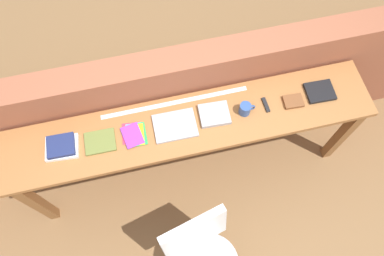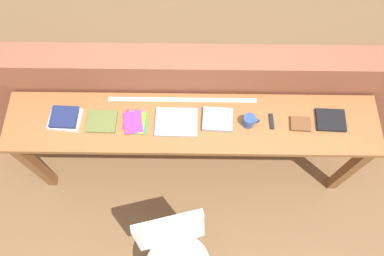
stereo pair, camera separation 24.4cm
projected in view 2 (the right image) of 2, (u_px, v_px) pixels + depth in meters
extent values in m
plane|color=brown|center=(192.00, 199.00, 3.16)|extent=(40.00, 40.00, 0.00)
cube|color=#935138|center=(193.00, 100.00, 2.90)|extent=(6.00, 0.20, 1.14)
cube|color=#996033|center=(192.00, 124.00, 2.50)|extent=(2.50, 0.44, 0.04)
cube|color=brown|center=(35.00, 166.00, 2.84)|extent=(0.07, 0.07, 0.84)
cube|color=brown|center=(349.00, 169.00, 2.83)|extent=(0.07, 0.07, 0.84)
cube|color=brown|center=(43.00, 127.00, 2.97)|extent=(0.07, 0.07, 0.84)
cube|color=brown|center=(342.00, 131.00, 2.96)|extent=(0.07, 0.07, 0.84)
cube|color=silver|center=(170.00, 231.00, 2.37)|extent=(0.45, 0.21, 0.40)
cylinder|color=#B2B2B7|center=(153.00, 251.00, 2.79)|extent=(0.02, 0.02, 0.41)
cylinder|color=#B2B2B7|center=(196.00, 241.00, 2.82)|extent=(0.02, 0.02, 0.41)
cube|color=white|center=(65.00, 119.00, 2.48)|extent=(0.22, 0.18, 0.03)
cube|color=navy|center=(64.00, 117.00, 2.45)|extent=(0.18, 0.16, 0.03)
cube|color=olive|center=(102.00, 121.00, 2.47)|extent=(0.20, 0.16, 0.02)
cube|color=#E5334C|center=(133.00, 120.00, 2.49)|extent=(0.14, 0.16, 0.00)
cube|color=#3399D8|center=(136.00, 121.00, 2.48)|extent=(0.12, 0.16, 0.00)
cube|color=green|center=(138.00, 123.00, 2.47)|extent=(0.12, 0.16, 0.00)
cube|color=yellow|center=(137.00, 122.00, 2.47)|extent=(0.12, 0.16, 0.00)
cube|color=purple|center=(133.00, 122.00, 2.47)|extent=(0.14, 0.18, 0.00)
cube|color=#9E9EA3|center=(176.00, 122.00, 2.47)|extent=(0.28, 0.21, 0.02)
cube|color=#9E9EA3|center=(218.00, 120.00, 2.47)|extent=(0.21, 0.18, 0.03)
cylinder|color=#2D4C8C|center=(249.00, 121.00, 2.44)|extent=(0.08, 0.08, 0.09)
torus|color=#2D4C8C|center=(256.00, 121.00, 2.44)|extent=(0.06, 0.01, 0.06)
cube|color=black|center=(272.00, 121.00, 2.48)|extent=(0.03, 0.11, 0.02)
cube|color=brown|center=(300.00, 124.00, 2.46)|extent=(0.14, 0.11, 0.02)
cube|color=black|center=(331.00, 120.00, 2.47)|extent=(0.20, 0.17, 0.02)
cube|color=silver|center=(182.00, 100.00, 2.55)|extent=(1.01, 0.03, 0.00)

